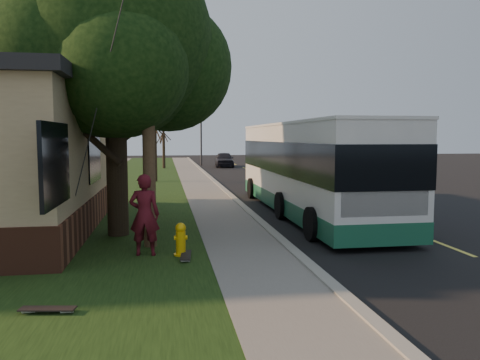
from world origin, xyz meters
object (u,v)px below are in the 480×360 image
object	(u,v)px
leafy_tree	(116,44)
distant_car	(224,159)
utility_pole	(147,55)
skateboarder	(145,215)
fire_hydrant	(181,239)
bare_tree_near	(155,147)
transit_bus	(309,166)
skateboard_spare	(48,309)
bare_tree_far	(164,145)
traffic_signal	(201,132)
skateboard_main	(186,255)

from	to	relation	value
leafy_tree	distant_car	distance (m)	30.30
utility_pole	skateboarder	world-z (taller)	utility_pole
fire_hydrant	bare_tree_near	size ratio (longest dim) A/B	0.17
fire_hydrant	distant_car	size ratio (longest dim) A/B	0.19
bare_tree_near	transit_bus	bearing A→B (deg)	-65.85
transit_bus	skateboard_spare	bearing A→B (deg)	-128.06
skateboard_spare	transit_bus	bearing A→B (deg)	51.94
skateboarder	bare_tree_far	bearing A→B (deg)	-85.87
traffic_signal	skateboard_spare	bearing A→B (deg)	-97.98
bare_tree_far	traffic_signal	distance (m)	5.44
fire_hydrant	transit_bus	xyz separation A→B (m)	(4.70, 5.52, 1.27)
utility_pole	transit_bus	distance (m)	7.63
leafy_tree	skateboarder	size ratio (longest dim) A/B	4.25
leafy_tree	skateboard_main	bearing A→B (deg)	-60.31
traffic_signal	skateboarder	size ratio (longest dim) A/B	2.99
traffic_signal	distant_car	distance (m)	3.79
skateboard_main	skateboard_spare	size ratio (longest dim) A/B	1.03
fire_hydrant	leafy_tree	world-z (taller)	leafy_tree
skateboarder	distant_car	distance (m)	32.28
bare_tree_near	bare_tree_far	xyz separation A→B (m)	(0.50, 12.00, -0.15)
distant_car	skateboard_spare	bearing A→B (deg)	-97.11
utility_pole	skateboard_main	xyz separation A→B (m)	(0.81, -1.28, -4.50)
bare_tree_far	distant_car	world-z (taller)	bare_tree_far
leafy_tree	skateboarder	xyz separation A→B (m)	(0.78, -2.51, -4.18)
leafy_tree	traffic_signal	bearing A→B (deg)	81.53
traffic_signal	skateboarder	world-z (taller)	traffic_signal
skateboard_spare	utility_pole	bearing A→B (deg)	71.38
bare_tree_near	skateboard_main	size ratio (longest dim) A/B	4.88
leafy_tree	skateboard_main	world-z (taller)	leafy_tree
utility_pole	transit_bus	size ratio (longest dim) A/B	0.77
fire_hydrant	skateboarder	bearing A→B (deg)	170.30
fire_hydrant	bare_tree_near	distance (m)	18.10
leafy_tree	transit_bus	distance (m)	7.71
utility_pole	bare_tree_near	bearing A→B (deg)	90.66
skateboard_main	distant_car	world-z (taller)	distant_car
skateboarder	leafy_tree	bearing A→B (deg)	-67.91
leafy_tree	bare_tree_near	xyz separation A→B (m)	(0.67, 15.35, -3.02)
fire_hydrant	bare_tree_far	xyz separation A→B (m)	(-0.40, 30.00, 1.57)
bare_tree_near	bare_tree_far	bearing A→B (deg)	87.61
fire_hydrant	skateboarder	distance (m)	0.98
skateboard_spare	skateboard_main	bearing A→B (deg)	52.59
traffic_signal	distant_car	world-z (taller)	traffic_signal
fire_hydrant	skateboarder	size ratio (longest dim) A/B	0.40
leafy_tree	bare_tree_near	world-z (taller)	leafy_tree
leafy_tree	distant_car	size ratio (longest dim) A/B	1.95
fire_hydrant	distant_car	bearing A→B (deg)	81.03
bare_tree_far	skateboard_main	bearing A→B (deg)	-89.05
leafy_tree	traffic_signal	size ratio (longest dim) A/B	1.42
skateboard_spare	distant_car	xyz separation A→B (m)	(7.14, 35.05, 0.55)
traffic_signal	bare_tree_near	bearing A→B (deg)	-104.04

